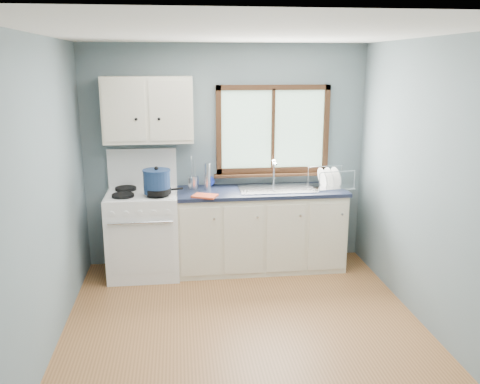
{
  "coord_description": "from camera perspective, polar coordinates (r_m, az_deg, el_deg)",
  "views": [
    {
      "loc": [
        -0.54,
        -3.91,
        2.28
      ],
      "look_at": [
        0.05,
        0.9,
        1.05
      ],
      "focal_mm": 38.0,
      "sensor_mm": 36.0,
      "label": 1
    }
  ],
  "objects": [
    {
      "name": "sink",
      "position": [
        5.69,
        4.13,
        -0.26
      ],
      "size": [
        0.84,
        0.46,
        0.44
      ],
      "color": "silver",
      "rests_on": "countertop"
    },
    {
      "name": "wall_front",
      "position": [
        2.4,
        6.78,
        -11.29
      ],
      "size": [
        3.2,
        0.02,
        2.5
      ],
      "primitive_type": "cube",
      "color": "slate",
      "rests_on": "ground"
    },
    {
      "name": "ceiling",
      "position": [
        3.95,
        0.9,
        17.56
      ],
      "size": [
        3.2,
        3.6,
        0.02
      ],
      "primitive_type": "cube",
      "color": "white",
      "rests_on": "wall_back"
    },
    {
      "name": "wall_left",
      "position": [
        4.19,
        -21.58,
        -1.04
      ],
      "size": [
        0.02,
        3.6,
        2.5
      ],
      "primitive_type": "cube",
      "color": "slate",
      "rests_on": "ground"
    },
    {
      "name": "soap_bottle",
      "position": [
        5.76,
        -3.41,
        1.97
      ],
      "size": [
        0.11,
        0.11,
        0.28
      ],
      "primitive_type": "imported",
      "rotation": [
        0.0,
        0.0,
        -0.05
      ],
      "color": "#1A30B4",
      "rests_on": "countertop"
    },
    {
      "name": "gas_range",
      "position": [
        5.69,
        -10.79,
        -4.33
      ],
      "size": [
        0.76,
        0.69,
        1.36
      ],
      "color": "white",
      "rests_on": "floor"
    },
    {
      "name": "dish_towel",
      "position": [
        5.35,
        -3.98,
        -0.44
      ],
      "size": [
        0.3,
        0.26,
        0.02
      ],
      "primitive_type": "cube",
      "rotation": [
        0.0,
        0.0,
        -0.41
      ],
      "color": "#D24825",
      "rests_on": "countertop"
    },
    {
      "name": "window",
      "position": [
        5.84,
        3.72,
        6.29
      ],
      "size": [
        1.36,
        0.1,
        1.03
      ],
      "color": "#9EC6A8",
      "rests_on": "wall_back"
    },
    {
      "name": "utensil_crock",
      "position": [
        5.67,
        -5.26,
        1.09
      ],
      "size": [
        0.13,
        0.13,
        0.37
      ],
      "rotation": [
        0.0,
        0.0,
        -0.07
      ],
      "color": "silver",
      "rests_on": "countertop"
    },
    {
      "name": "stockpot",
      "position": [
        5.37,
        -9.32,
        1.21
      ],
      "size": [
        0.32,
        0.32,
        0.28
      ],
      "rotation": [
        0.0,
        0.0,
        0.12
      ],
      "color": "navy",
      "rests_on": "gas_range"
    },
    {
      "name": "wall_back",
      "position": [
        5.84,
        -1.57,
        4.07
      ],
      "size": [
        3.2,
        0.02,
        2.5
      ],
      "primitive_type": "cube",
      "color": "slate",
      "rests_on": "ground"
    },
    {
      "name": "upper_cabinets",
      "position": [
        5.57,
        -10.28,
        9.07
      ],
      "size": [
        0.95,
        0.35,
        0.7
      ],
      "color": "beige",
      "rests_on": "wall_back"
    },
    {
      "name": "wall_right",
      "position": [
        4.58,
        21.22,
        0.25
      ],
      "size": [
        0.02,
        3.6,
        2.5
      ],
      "primitive_type": "cube",
      "color": "slate",
      "rests_on": "ground"
    },
    {
      "name": "countertop",
      "position": [
        5.65,
        2.35,
        0.08
      ],
      "size": [
        1.89,
        0.64,
        0.04
      ],
      "primitive_type": "cube",
      "color": "black",
      "rests_on": "base_cabinets"
    },
    {
      "name": "floor",
      "position": [
        4.57,
        0.77,
        -15.88
      ],
      "size": [
        3.2,
        3.6,
        0.02
      ],
      "primitive_type": "cube",
      "color": "#996437",
      "rests_on": "ground"
    },
    {
      "name": "skillet",
      "position": [
        5.37,
        -9.13,
        0.13
      ],
      "size": [
        0.43,
        0.34,
        0.05
      ],
      "rotation": [
        0.0,
        0.0,
        0.31
      ],
      "color": "black",
      "rests_on": "gas_range"
    },
    {
      "name": "base_cabinets",
      "position": [
        5.79,
        2.3,
        -4.63
      ],
      "size": [
        1.85,
        0.6,
        0.88
      ],
      "color": "beige",
      "rests_on": "floor"
    },
    {
      "name": "dish_rack",
      "position": [
        5.82,
        10.06,
        1.12
      ],
      "size": [
        0.49,
        0.4,
        0.23
      ],
      "rotation": [
        0.0,
        0.0,
        0.15
      ],
      "color": "silver",
      "rests_on": "countertop"
    },
    {
      "name": "thermos",
      "position": [
        5.62,
        -3.69,
        1.76
      ],
      "size": [
        0.08,
        0.08,
        0.3
      ],
      "primitive_type": "cylinder",
      "rotation": [
        0.0,
        0.0,
        0.09
      ],
      "color": "silver",
      "rests_on": "countertop"
    }
  ]
}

